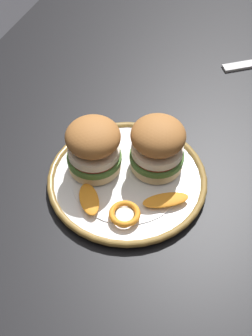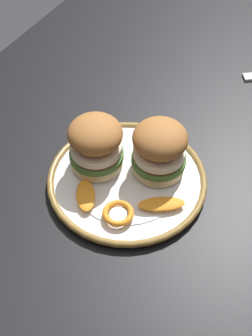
{
  "view_description": "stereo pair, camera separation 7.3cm",
  "coord_description": "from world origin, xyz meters",
  "px_view_note": "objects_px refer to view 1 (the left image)",
  "views": [
    {
      "loc": [
        0.6,
        0.22,
        1.4
      ],
      "look_at": [
        0.08,
        -0.0,
        0.75
      ],
      "focal_mm": 54.35,
      "sensor_mm": 36.0,
      "label": 1
    },
    {
      "loc": [
        0.56,
        0.28,
        1.4
      ],
      "look_at": [
        0.08,
        -0.0,
        0.75
      ],
      "focal_mm": 54.35,
      "sensor_mm": 36.0,
      "label": 2
    }
  ],
  "objects_px": {
    "dinner_plate": "(126,179)",
    "dining_table": "(142,183)",
    "sandwich_half_right": "(158,145)",
    "sandwich_half_left": "(94,146)"
  },
  "relations": [
    {
      "from": "dinner_plate",
      "to": "dining_table",
      "type": "bearing_deg",
      "value": 178.33
    },
    {
      "from": "sandwich_half_right",
      "to": "dining_table",
      "type": "bearing_deg",
      "value": -131.41
    },
    {
      "from": "sandwich_half_left",
      "to": "dinner_plate",
      "type": "bearing_deg",
      "value": 89.82
    },
    {
      "from": "dinner_plate",
      "to": "sandwich_half_left",
      "type": "relative_size",
      "value": 2.25
    },
    {
      "from": "dining_table",
      "to": "sandwich_half_right",
      "type": "distance_m",
      "value": 0.16
    },
    {
      "from": "sandwich_half_left",
      "to": "sandwich_half_right",
      "type": "bearing_deg",
      "value": 114.66
    },
    {
      "from": "sandwich_half_left",
      "to": "sandwich_half_right",
      "type": "height_order",
      "value": "same"
    },
    {
      "from": "sandwich_half_left",
      "to": "sandwich_half_right",
      "type": "xyz_separation_m",
      "value": [
        -0.05,
        0.1,
        0.0
      ]
    },
    {
      "from": "dining_table",
      "to": "sandwich_half_left",
      "type": "xyz_separation_m",
      "value": [
        0.08,
        -0.06,
        0.15
      ]
    },
    {
      "from": "sandwich_half_right",
      "to": "sandwich_half_left",
      "type": "bearing_deg",
      "value": -65.34
    }
  ]
}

